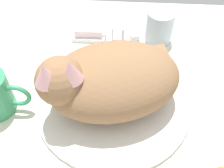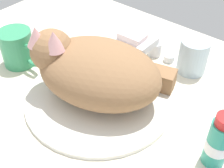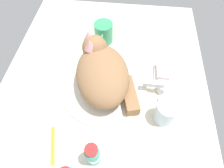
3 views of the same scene
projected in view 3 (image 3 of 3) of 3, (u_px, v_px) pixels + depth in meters
ground_plane at (104, 88)px, 75.83cm from camera, size 110.00×82.50×3.00cm
sink_basin at (103, 85)px, 74.14cm from camera, size 34.27×34.27×1.03cm
faucet at (159, 88)px, 71.23cm from camera, size 11.96×9.62×5.81cm
cat at (103, 71)px, 68.50cm from camera, size 31.77×27.44×16.49cm
coffee_mug at (104, 33)px, 84.38cm from camera, size 12.70×8.35×9.46cm
rinse_cup at (165, 112)px, 63.57cm from camera, size 7.26×7.26×8.85cm
soap_dish at (162, 74)px, 77.11cm from camera, size 9.00×6.40×1.20cm
soap_bar at (163, 71)px, 75.74cm from camera, size 7.69×5.03×2.08cm
toothpaste_bottle at (93, 155)px, 54.96cm from camera, size 4.36×4.36×11.91cm
toothbrush at (52, 152)px, 60.19cm from camera, size 14.98×5.29×1.60cm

